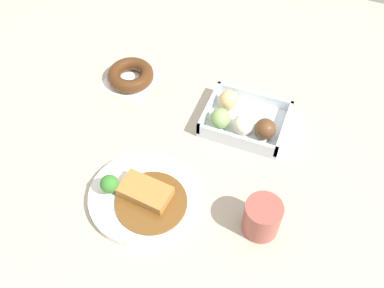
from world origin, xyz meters
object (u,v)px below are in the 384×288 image
chocolate_ring_donut (131,75)px  curry_plate (141,195)px  donut_box (242,120)px  coffee_mug (262,218)px

chocolate_ring_donut → curry_plate: bearing=-60.5°
donut_box → chocolate_ring_donut: size_ratio=1.36×
chocolate_ring_donut → coffee_mug: coffee_mug is taller
donut_box → chocolate_ring_donut: 0.33m
donut_box → coffee_mug: coffee_mug is taller
curry_plate → donut_box: bearing=63.2°
curry_plate → chocolate_ring_donut: size_ratio=1.59×
chocolate_ring_donut → donut_box: bearing=-8.2°
donut_box → coffee_mug: (0.12, -0.25, 0.02)m
curry_plate → coffee_mug: bearing=6.1°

